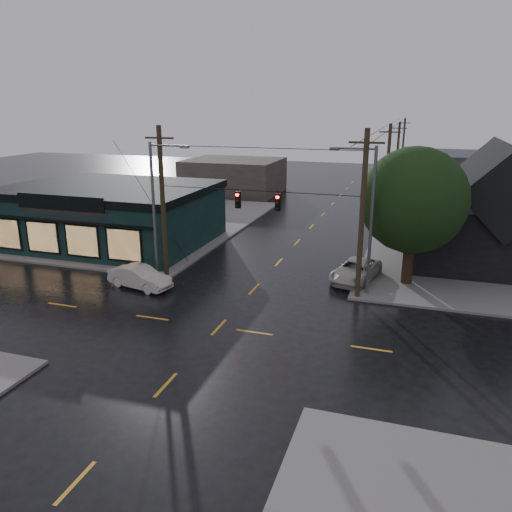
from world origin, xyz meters
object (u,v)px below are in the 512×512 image
(utility_pole_nw, at_px, (167,276))
(utility_pole_ne, at_px, (357,298))
(sedan_cream, at_px, (140,277))
(corner_tree, at_px, (414,201))
(suv_silver, at_px, (356,271))

(utility_pole_nw, bearing_deg, utility_pole_ne, 0.00)
(utility_pole_ne, height_order, sedan_cream, utility_pole_ne)
(corner_tree, relative_size, sedan_cream, 2.03)
(utility_pole_ne, bearing_deg, sedan_cream, -169.67)
(corner_tree, xyz_separation_m, utility_pole_nw, (-15.78, -3.46, -5.61))
(utility_pole_nw, distance_m, suv_silver, 12.92)
(utility_pole_nw, xyz_separation_m, suv_silver, (12.50, 3.17, 0.70))
(utility_pole_nw, bearing_deg, suv_silver, 14.24)
(corner_tree, bearing_deg, utility_pole_nw, -167.64)
(utility_pole_nw, bearing_deg, corner_tree, 12.36)
(corner_tree, xyz_separation_m, utility_pole_ne, (-2.78, -3.46, -5.61))
(corner_tree, height_order, sedan_cream, corner_tree)
(corner_tree, bearing_deg, sedan_cream, -160.07)
(corner_tree, height_order, utility_pole_nw, corner_tree)
(sedan_cream, bearing_deg, suv_silver, -54.47)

